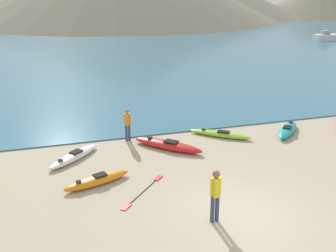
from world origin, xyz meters
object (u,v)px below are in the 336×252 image
at_px(kayak_on_sand_1, 220,134).
at_px(person_near_foreground, 215,193).
at_px(kayak_on_sand_4, 168,145).
at_px(moored_boat_0, 327,37).
at_px(person_near_waterline, 128,123).
at_px(kayak_on_sand_0, 97,180).
at_px(kayak_on_sand_2, 288,130).
at_px(loose_paddle, 143,191).
at_px(kayak_on_sand_5, 74,156).

height_order(kayak_on_sand_1, person_near_foreground, person_near_foreground).
distance_m(kayak_on_sand_4, moored_boat_0, 46.85).
bearing_deg(person_near_waterline, kayak_on_sand_0, -116.37).
xyz_separation_m(kayak_on_sand_2, moored_boat_0, (27.55, 32.17, 0.36)).
xyz_separation_m(kayak_on_sand_2, loose_paddle, (-8.34, -3.79, -0.16)).
height_order(kayak_on_sand_4, moored_boat_0, moored_boat_0).
xyz_separation_m(person_near_waterline, moored_boat_0, (35.38, 30.88, -0.37)).
relative_size(kayak_on_sand_4, person_near_foreground, 1.72).
height_order(kayak_on_sand_1, moored_boat_0, moored_boat_0).
relative_size(kayak_on_sand_0, kayak_on_sand_5, 1.05).
relative_size(kayak_on_sand_2, person_near_waterline, 1.57).
distance_m(kayak_on_sand_0, kayak_on_sand_1, 7.18).
bearing_deg(kayak_on_sand_4, moored_boat_0, 43.69).
xyz_separation_m(kayak_on_sand_1, person_near_waterline, (-4.41, 0.76, 0.77)).
bearing_deg(kayak_on_sand_4, person_near_waterline, 135.47).
height_order(kayak_on_sand_4, person_near_foreground, person_near_foreground).
relative_size(kayak_on_sand_2, kayak_on_sand_5, 0.96).
xyz_separation_m(kayak_on_sand_1, moored_boat_0, (30.97, 31.63, 0.40)).
relative_size(kayak_on_sand_5, moored_boat_0, 0.67).
xyz_separation_m(person_near_foreground, person_near_waterline, (-1.13, 7.56, -0.09)).
bearing_deg(loose_paddle, kayak_on_sand_0, 143.73).
relative_size(kayak_on_sand_0, kayak_on_sand_1, 0.97).
distance_m(kayak_on_sand_2, kayak_on_sand_5, 10.45).
bearing_deg(kayak_on_sand_4, kayak_on_sand_0, -144.18).
distance_m(kayak_on_sand_1, moored_boat_0, 44.27).
bearing_deg(moored_boat_0, kayak_on_sand_2, -130.57).
bearing_deg(kayak_on_sand_5, kayak_on_sand_0, -76.17).
height_order(kayak_on_sand_2, person_near_foreground, person_near_foreground).
xyz_separation_m(person_near_waterline, loose_paddle, (-0.51, -5.09, -0.88)).
bearing_deg(kayak_on_sand_1, person_near_foreground, -115.75).
bearing_deg(kayak_on_sand_1, kayak_on_sand_4, -165.96).
height_order(kayak_on_sand_5, person_near_waterline, person_near_waterline).
bearing_deg(kayak_on_sand_1, kayak_on_sand_5, -174.44).
relative_size(kayak_on_sand_1, person_near_foreground, 1.59).
xyz_separation_m(kayak_on_sand_5, person_near_foreground, (3.75, -6.12, 0.86)).
xyz_separation_m(kayak_on_sand_2, person_near_waterline, (-7.83, 1.30, 0.73)).
bearing_deg(kayak_on_sand_0, kayak_on_sand_4, 35.82).
bearing_deg(person_near_waterline, moored_boat_0, 41.11).
height_order(kayak_on_sand_1, kayak_on_sand_5, kayak_on_sand_5).
relative_size(kayak_on_sand_2, person_near_foreground, 1.42).
relative_size(kayak_on_sand_5, person_near_foreground, 1.47).
xyz_separation_m(kayak_on_sand_1, loose_paddle, (-4.92, -4.33, -0.11)).
relative_size(person_near_waterline, loose_paddle, 0.72).
relative_size(kayak_on_sand_1, kayak_on_sand_2, 1.12).
relative_size(person_near_foreground, person_near_waterline, 1.11).
xyz_separation_m(kayak_on_sand_1, kayak_on_sand_2, (3.42, -0.54, 0.04)).
relative_size(person_near_foreground, loose_paddle, 0.80).
bearing_deg(kayak_on_sand_4, person_near_foreground, -93.53).
height_order(kayak_on_sand_0, loose_paddle, kayak_on_sand_0).
bearing_deg(kayak_on_sand_5, kayak_on_sand_2, 0.79).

